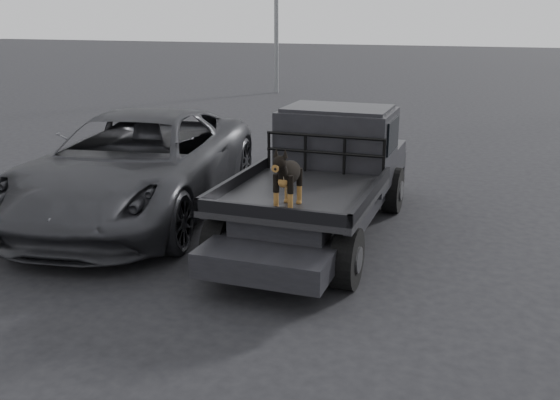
% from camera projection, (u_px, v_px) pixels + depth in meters
% --- Properties ---
extents(ground, '(120.00, 120.00, 0.00)m').
position_uv_depth(ground, '(314.00, 274.00, 7.96)').
color(ground, black).
rests_on(ground, ground).
extents(flatbed_ute, '(2.00, 5.40, 0.92)m').
position_uv_depth(flatbed_ute, '(320.00, 206.00, 9.24)').
color(flatbed_ute, black).
rests_on(flatbed_ute, ground).
extents(ute_cab, '(1.72, 1.30, 0.88)m').
position_uv_depth(ute_cab, '(338.00, 135.00, 9.84)').
color(ute_cab, black).
rests_on(ute_cab, flatbed_ute).
extents(headache_rack, '(1.80, 0.08, 0.55)m').
position_uv_depth(headache_rack, '(325.00, 154.00, 9.21)').
color(headache_rack, black).
rests_on(headache_rack, flatbed_ute).
extents(dog, '(0.32, 0.60, 0.74)m').
position_uv_depth(dog, '(288.00, 178.00, 7.53)').
color(dog, black).
rests_on(dog, flatbed_ute).
extents(parked_suv, '(3.66, 6.29, 1.65)m').
position_uv_depth(parked_suv, '(137.00, 165.00, 10.19)').
color(parked_suv, '#2F2F34').
rests_on(parked_suv, ground).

